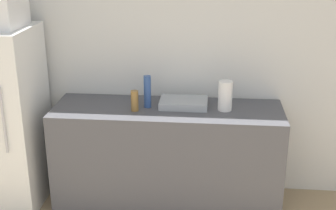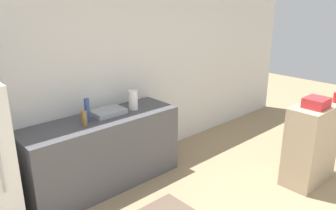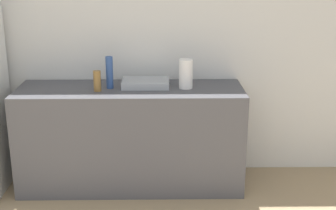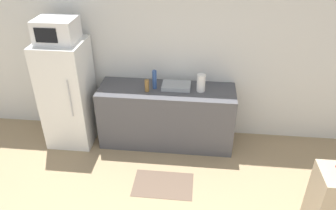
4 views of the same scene
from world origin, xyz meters
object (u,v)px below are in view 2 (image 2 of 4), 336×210
object	(u,v)px
bottle_tall	(87,110)
basket	(316,103)
bottle_short	(84,118)
jar	(336,98)
paper_towel_roll	(133,100)

from	to	relation	value
bottle_tall	basket	bearing A→B (deg)	-39.84
bottle_short	jar	xyz separation A→B (m)	(2.45, -1.65, 0.10)
basket	jar	bearing A→B (deg)	-11.83
basket	paper_towel_roll	distance (m)	2.15
bottle_tall	jar	xyz separation A→B (m)	(2.36, -1.74, 0.05)
basket	jar	xyz separation A→B (m)	(0.37, -0.08, 0.00)
basket	paper_towel_roll	world-z (taller)	paper_towel_roll
bottle_tall	bottle_short	bearing A→B (deg)	-134.66
bottle_tall	paper_towel_roll	size ratio (longest dim) A/B	1.10
jar	bottle_tall	bearing A→B (deg)	143.58
jar	paper_towel_roll	xyz separation A→B (m)	(-1.73, 1.74, -0.06)
bottle_short	paper_towel_roll	distance (m)	0.73
bottle_tall	jar	world-z (taller)	bottle_tall
bottle_tall	bottle_short	size ratio (longest dim) A/B	1.58
jar	paper_towel_roll	bearing A→B (deg)	134.97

